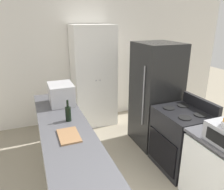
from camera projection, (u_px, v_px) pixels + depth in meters
wall_back at (85, 61)px, 4.67m from camera, size 7.00×0.06×2.60m
counter_left at (67, 158)px, 2.85m from camera, size 0.60×2.64×0.91m
counter_right at (221, 173)px, 2.57m from camera, size 0.60×0.74×0.91m
pantry_cabinet at (94, 77)px, 4.49m from camera, size 0.85×0.60×2.06m
stove at (181, 139)px, 3.24m from camera, size 0.66×0.75×1.07m
refrigerator at (155, 95)px, 3.80m from camera, size 0.70×0.74×1.80m
microwave at (61, 94)px, 3.35m from camera, size 0.37×0.46×0.31m
wine_bottle at (68, 113)px, 2.79m from camera, size 0.07×0.07×0.28m
cutting_board at (69, 136)px, 2.44m from camera, size 0.23×0.36×0.02m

